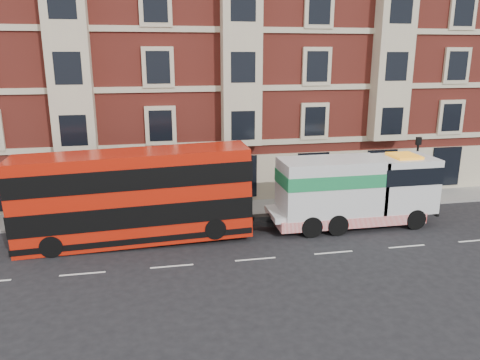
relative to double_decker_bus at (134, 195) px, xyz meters
name	(u,v)px	position (x,y,z in m)	size (l,w,h in m)	color
ground	(255,259)	(5.65, -3.41, -2.55)	(120.00, 120.00, 0.00)	black
sidewalk	(229,209)	(5.65, 4.09, -2.48)	(90.00, 3.00, 0.15)	slate
victorian_terrace	(217,47)	(6.15, 11.59, 7.51)	(45.00, 12.00, 20.40)	maroon
lamp_post_west	(129,179)	(-0.35, 2.79, 0.12)	(0.35, 0.15, 4.35)	black
lamp_post_east	(416,165)	(17.65, 2.79, 0.12)	(0.35, 0.15, 4.35)	black
double_decker_bus	(134,195)	(0.00, 0.00, 0.00)	(11.90, 2.73, 4.82)	#B81A0A
tow_truck	(353,191)	(12.06, 0.00, -0.45)	(9.53, 2.82, 3.97)	silver
pedestrian	(65,213)	(-3.99, 2.74, -1.62)	(0.57, 0.37, 1.56)	#1E172F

